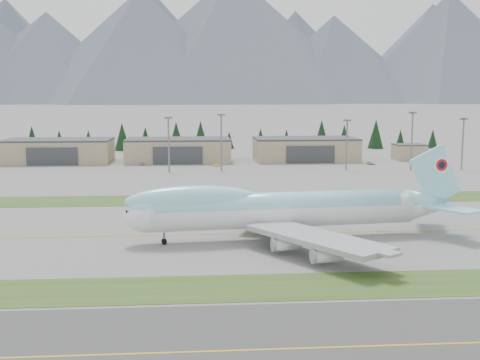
{
  "coord_description": "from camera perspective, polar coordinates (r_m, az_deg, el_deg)",
  "views": [
    {
      "loc": [
        -7.68,
        -131.45,
        30.96
      ],
      "look_at": [
        4.66,
        29.57,
        8.0
      ],
      "focal_mm": 45.0,
      "sensor_mm": 36.0,
      "label": 1
    }
  ],
  "objects": [
    {
      "name": "grass_strip_far",
      "position": [
        179.31,
        -1.86,
        -1.86
      ],
      "size": [
        400.0,
        18.0,
        0.08
      ],
      "primitive_type": "cube",
      "color": "#324D1B",
      "rests_on": "ground"
    },
    {
      "name": "floodlight_masts",
      "position": [
        244.18,
        2.86,
        4.48
      ],
      "size": [
        194.8,
        8.54,
        24.07
      ],
      "color": "slate",
      "rests_on": "ground"
    },
    {
      "name": "hangar_center",
      "position": [
        282.6,
        -5.86,
        2.86
      ],
      "size": [
        48.0,
        26.6,
        10.8
      ],
      "color": "tan",
      "rests_on": "ground"
    },
    {
      "name": "service_vehicle_b",
      "position": [
        262.47,
        -2.22,
        1.31
      ],
      "size": [
        3.51,
        1.48,
        1.13
      ],
      "primitive_type": "imported",
      "rotation": [
        0.0,
        0.0,
        1.49
      ],
      "color": "gold",
      "rests_on": "ground"
    },
    {
      "name": "hangar_right",
      "position": [
        287.37,
        6.2,
        2.94
      ],
      "size": [
        48.0,
        26.6,
        10.8
      ],
      "color": "tan",
      "rests_on": "ground"
    },
    {
      "name": "boeing_747_freighter",
      "position": [
        129.59,
        3.83,
        -2.76
      ],
      "size": [
        76.22,
        65.34,
        20.03
      ],
      "rotation": [
        0.0,
        0.0,
        0.1
      ],
      "color": "white",
      "rests_on": "ground"
    },
    {
      "name": "ground",
      "position": [
        135.26,
        -1.02,
        -5.14
      ],
      "size": [
        7000.0,
        7000.0,
        0.0
      ],
      "primitive_type": "plane",
      "color": "slate",
      "rests_on": "ground"
    },
    {
      "name": "taxiway_line_main",
      "position": [
        135.26,
        -1.02,
        -5.14
      ],
      "size": [
        400.0,
        0.4,
        0.02
      ],
      "primitive_type": "cube",
      "color": "gold",
      "rests_on": "ground"
    },
    {
      "name": "taxiway_line_near",
      "position": [
        76.42,
        1.83,
        -15.81
      ],
      "size": [
        400.0,
        0.4,
        0.02
      ],
      "primitive_type": "cube",
      "color": "gold",
      "rests_on": "ground"
    },
    {
      "name": "grass_strip_near",
      "position": [
        98.74,
        0.3,
        -10.18
      ],
      "size": [
        400.0,
        14.0,
        0.08
      ],
      "primitive_type": "cube",
      "color": "#324D1B",
      "rests_on": "ground"
    },
    {
      "name": "asphalt_taxiway",
      "position": [
        76.42,
        1.83,
        -15.81
      ],
      "size": [
        400.0,
        32.0,
        0.04
      ],
      "primitive_type": "cube",
      "color": "#3B3B3B",
      "rests_on": "ground"
    },
    {
      "name": "control_shed",
      "position": [
        298.95,
        15.74,
        2.58
      ],
      "size": [
        14.0,
        12.0,
        7.6
      ],
      "color": "tan",
      "rests_on": "ground"
    },
    {
      "name": "mountain_ridge_front",
      "position": [
        2370.48,
        -6.39,
        12.96
      ],
      "size": [
        4188.94,
        1242.39,
        522.18
      ],
      "color": "#484E60",
      "rests_on": "ground"
    },
    {
      "name": "service_vehicle_a",
      "position": [
        269.97,
        -9.28,
        1.4
      ],
      "size": [
        1.74,
        3.86,
        1.29
      ],
      "primitive_type": "imported",
      "rotation": [
        0.0,
        0.0,
        -0.06
      ],
      "color": "silver",
      "rests_on": "ground"
    },
    {
      "name": "hangar_left",
      "position": [
        289.3,
        -16.83,
        2.67
      ],
      "size": [
        48.0,
        26.6,
        10.8
      ],
      "color": "tan",
      "rests_on": "ground"
    },
    {
      "name": "mountain_ridge_rear",
      "position": [
        3042.05,
        -2.44,
        12.43
      ],
      "size": [
        4557.24,
        1068.97,
        534.49
      ],
      "color": "#484E60",
      "rests_on": "ground"
    },
    {
      "name": "conifer_belt",
      "position": [
        343.59,
        -3.74,
        4.12
      ],
      "size": [
        268.05,
        15.86,
        16.9
      ],
      "color": "black",
      "rests_on": "ground"
    },
    {
      "name": "service_vehicle_c",
      "position": [
        274.72,
        12.3,
        1.43
      ],
      "size": [
        3.26,
        4.89,
        1.31
      ],
      "primitive_type": "imported",
      "rotation": [
        0.0,
        0.0,
        0.34
      ],
      "color": "#ADACB1",
      "rests_on": "ground"
    }
  ]
}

